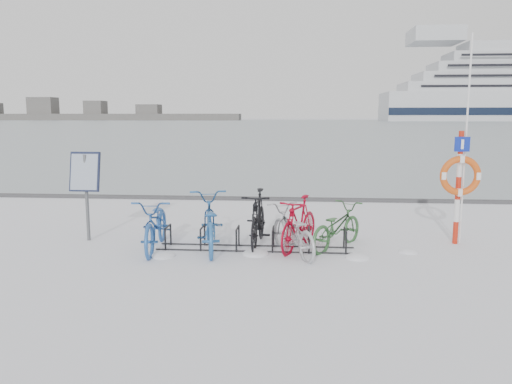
# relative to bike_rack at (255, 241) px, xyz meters

# --- Properties ---
(ground) EXTENTS (900.00, 900.00, 0.00)m
(ground) POSITION_rel_bike_rack_xyz_m (0.00, 0.00, -0.18)
(ground) COLOR white
(ground) RESTS_ON ground
(ice_sheet) EXTENTS (400.00, 298.00, 0.02)m
(ice_sheet) POSITION_rel_bike_rack_xyz_m (0.00, 155.00, -0.17)
(ice_sheet) COLOR #949FA7
(ice_sheet) RESTS_ON ground
(quay_edge) EXTENTS (400.00, 0.25, 0.10)m
(quay_edge) POSITION_rel_bike_rack_xyz_m (0.00, 5.90, -0.13)
(quay_edge) COLOR #3F3F42
(quay_edge) RESTS_ON ground
(bike_rack) EXTENTS (4.00, 0.48, 0.46)m
(bike_rack) POSITION_rel_bike_rack_xyz_m (0.00, 0.00, 0.00)
(bike_rack) COLOR black
(bike_rack) RESTS_ON ground
(info_board) EXTENTS (0.65, 0.25, 1.93)m
(info_board) POSITION_rel_bike_rack_xyz_m (-3.68, 0.43, 1.21)
(info_board) COLOR #595B5E
(info_board) RESTS_ON ground
(lifebuoy_station) EXTENTS (0.83, 0.23, 4.33)m
(lifebuoy_station) POSITION_rel_bike_rack_xyz_m (4.19, 0.75, 1.27)
(lifebuoy_station) COLOR red
(lifebuoy_station) RESTS_ON ground
(shoreline) EXTENTS (180.00, 12.00, 9.50)m
(shoreline) POSITION_rel_bike_rack_xyz_m (-122.02, 260.00, 2.61)
(shoreline) COLOR #525252
(shoreline) RESTS_ON ground
(bike_0) EXTENTS (0.94, 2.17, 1.10)m
(bike_0) POSITION_rel_bike_rack_xyz_m (-2.00, -0.10, 0.37)
(bike_0) COLOR #26559D
(bike_0) RESTS_ON ground
(bike_1) EXTENTS (1.19, 2.31, 1.16)m
(bike_1) POSITION_rel_bike_rack_xyz_m (-0.94, -0.01, 0.40)
(bike_1) COLOR #265C9D
(bike_1) RESTS_ON ground
(bike_2) EXTENTS (0.65, 2.01, 1.19)m
(bike_2) POSITION_rel_bike_rack_xyz_m (0.03, 0.36, 0.42)
(bike_2) COLOR black
(bike_2) RESTS_ON ground
(bike_3) EXTENTS (1.39, 1.97, 0.98)m
(bike_3) POSITION_rel_bike_rack_xyz_m (0.75, -0.25, 0.31)
(bike_3) COLOR #A1A4A9
(bike_3) RESTS_ON ground
(bike_4) EXTENTS (1.16, 1.90, 1.10)m
(bike_4) POSITION_rel_bike_rack_xyz_m (0.88, 0.17, 0.37)
(bike_4) COLOR #9D061D
(bike_4) RESTS_ON ground
(bike_5) EXTENTS (1.54, 1.84, 0.95)m
(bike_5) POSITION_rel_bike_rack_xyz_m (1.65, 0.29, 0.29)
(bike_5) COLOR #305F30
(bike_5) RESTS_ON ground
(snow_drifts) EXTENTS (5.23, 1.64, 0.18)m
(snow_drifts) POSITION_rel_bike_rack_xyz_m (0.53, -0.33, -0.18)
(snow_drifts) COLOR white
(snow_drifts) RESTS_ON ground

